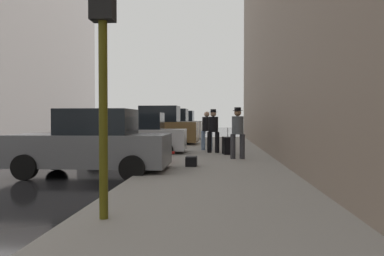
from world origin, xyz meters
The scene contains 13 objects.
sidewalk centered at (6.00, 0.00, 0.07)m, with size 4.00×40.00×0.15m, color gray.
parked_gray_coupe centered at (2.65, 0.16, 0.85)m, with size 4.20×2.06×1.79m.
parked_silver_sedan centered at (2.65, 5.46, 0.85)m, with size 4.25×2.16×1.79m.
parked_bronze_suv centered at (2.65, 10.78, 1.03)m, with size 4.65×2.17×2.25m.
parked_white_van centered at (2.65, 16.29, 1.03)m, with size 4.67×2.20×2.25m.
parked_black_suv centered at (2.65, 22.60, 1.03)m, with size 4.66×2.17×2.25m.
fire_hydrant centered at (4.45, 2.05, 0.50)m, with size 0.42×0.22×0.70m.
traffic_light centered at (4.50, -4.72, 2.76)m, with size 0.32×0.32×3.60m.
pedestrian_with_fedora centered at (5.83, 5.55, 1.14)m, with size 0.52×0.44×1.78m.
pedestrian_with_beanie centered at (6.71, 3.23, 1.14)m, with size 0.50×0.41×1.78m.
pedestrian_in_jeans centered at (5.53, 6.80, 1.10)m, with size 0.52×0.44×1.71m.
rolling_suitcase centered at (6.41, 4.91, 0.49)m, with size 0.46×0.62×1.04m.
duffel_bag centered at (5.27, 1.12, 0.29)m, with size 0.32×0.44×0.28m.
Camera 1 is at (6.08, -9.73, 1.51)m, focal length 35.00 mm.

